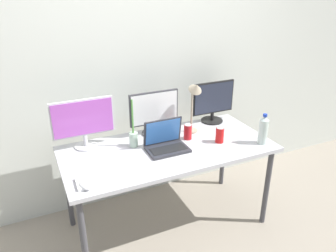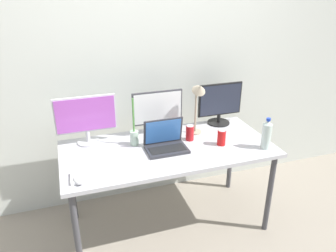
{
  "view_description": "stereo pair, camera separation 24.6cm",
  "coord_description": "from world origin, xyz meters",
  "views": [
    {
      "loc": [
        -0.94,
        -2.05,
        1.92
      ],
      "look_at": [
        0.0,
        0.0,
        0.92
      ],
      "focal_mm": 35.0,
      "sensor_mm": 36.0,
      "label": 1
    },
    {
      "loc": [
        -0.71,
        -2.14,
        1.92
      ],
      "look_at": [
        0.0,
        0.0,
        0.92
      ],
      "focal_mm": 35.0,
      "sensor_mm": 36.0,
      "label": 2
    }
  ],
  "objects": [
    {
      "name": "work_desk",
      "position": [
        0.0,
        0.0,
        0.68
      ],
      "size": [
        1.63,
        0.77,
        0.74
      ],
      "color": "#424247",
      "rests_on": "ground"
    },
    {
      "name": "laptop_silver",
      "position": [
        -0.03,
        -0.01,
        0.79
      ],
      "size": [
        0.31,
        0.22,
        0.23
      ],
      "color": "#2D2D33",
      "rests_on": "work_desk"
    },
    {
      "name": "water_bottle",
      "position": [
        0.71,
        -0.25,
        0.85
      ],
      "size": [
        0.07,
        0.07,
        0.25
      ],
      "color": "silver",
      "rests_on": "work_desk"
    },
    {
      "name": "monitor_center",
      "position": [
        0.0,
        0.27,
        0.93
      ],
      "size": [
        0.42,
        0.21,
        0.37
      ],
      "color": "#38383D",
      "rests_on": "work_desk"
    },
    {
      "name": "monitor_right",
      "position": [
        0.58,
        0.3,
        0.93
      ],
      "size": [
        0.41,
        0.2,
        0.37
      ],
      "color": "black",
      "rests_on": "work_desk"
    },
    {
      "name": "soda_can_near_keyboard",
      "position": [
        0.21,
        0.07,
        0.8
      ],
      "size": [
        0.07,
        0.07,
        0.13
      ],
      "color": "red",
      "rests_on": "work_desk"
    },
    {
      "name": "mouse_by_keyboard",
      "position": [
        -0.7,
        -0.28,
        0.76
      ],
      "size": [
        0.09,
        0.12,
        0.04
      ],
      "primitive_type": "ellipsoid",
      "rotation": [
        0.0,
        0.0,
        0.26
      ],
      "color": "silver",
      "rests_on": "work_desk"
    },
    {
      "name": "desk_lamp",
      "position": [
        0.3,
        0.14,
        1.06
      ],
      "size": [
        0.11,
        0.18,
        0.46
      ],
      "color": "tan",
      "rests_on": "work_desk"
    },
    {
      "name": "keyboard_main",
      "position": [
        -0.53,
        -0.24,
        0.75
      ],
      "size": [
        0.44,
        0.16,
        0.02
      ],
      "primitive_type": "cube",
      "rotation": [
        0.0,
        0.0,
        -0.04
      ],
      "color": "white",
      "rests_on": "work_desk"
    },
    {
      "name": "wall_back",
      "position": [
        0.0,
        0.59,
        1.3
      ],
      "size": [
        7.0,
        0.08,
        2.6
      ],
      "primitive_type": "cube",
      "color": "silver",
      "rests_on": "ground"
    },
    {
      "name": "monitor_left",
      "position": [
        -0.58,
        0.27,
        0.96
      ],
      "size": [
        0.47,
        0.17,
        0.39
      ],
      "color": "silver",
      "rests_on": "work_desk"
    },
    {
      "name": "soda_can_by_laptop",
      "position": [
        0.41,
        -0.09,
        0.8
      ],
      "size": [
        0.07,
        0.07,
        0.13
      ],
      "color": "red",
      "rests_on": "work_desk"
    },
    {
      "name": "bamboo_vase",
      "position": [
        -0.24,
        0.13,
        0.81
      ],
      "size": [
        0.07,
        0.07,
        0.38
      ],
      "color": "#B2D1B7",
      "rests_on": "work_desk"
    },
    {
      "name": "ground_plane",
      "position": [
        0.0,
        0.0,
        0.0
      ],
      "size": [
        16.0,
        16.0,
        0.0
      ],
      "primitive_type": "plane",
      "color": "gray"
    }
  ]
}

